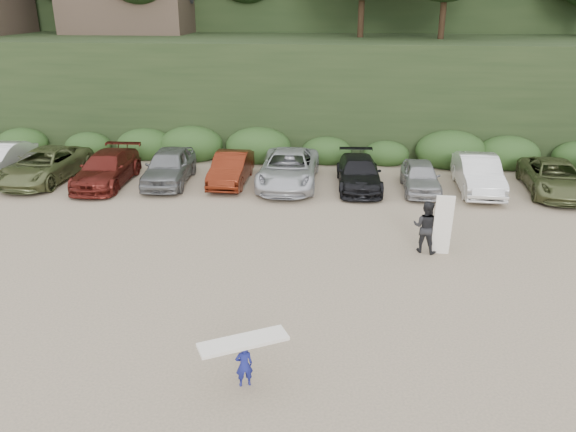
# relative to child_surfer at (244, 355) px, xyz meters

# --- Properties ---
(ground) EXTENTS (120.00, 120.00, 0.00)m
(ground) POSITION_rel_child_surfer_xyz_m (-0.30, 4.31, -0.81)
(ground) COLOR tan
(ground) RESTS_ON ground
(parked_cars) EXTENTS (40.09, 6.19, 1.63)m
(parked_cars) POSITION_rel_child_surfer_xyz_m (0.66, 14.40, -0.05)
(parked_cars) COLOR silver
(parked_cars) RESTS_ON ground
(child_surfer) EXTENTS (2.02, 1.42, 1.20)m
(child_surfer) POSITION_rel_child_surfer_xyz_m (0.00, 0.00, 0.00)
(child_surfer) COLOR navy
(child_surfer) RESTS_ON ground
(adult_surfer) EXTENTS (1.37, 0.98, 2.17)m
(adult_surfer) POSITION_rel_child_surfer_xyz_m (5.00, 7.73, 0.12)
(adult_surfer) COLOR black
(adult_surfer) RESTS_ON ground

